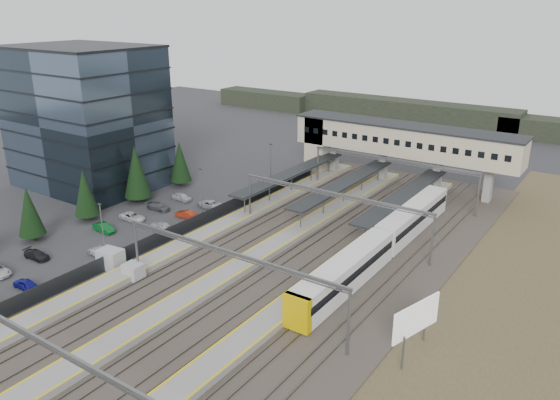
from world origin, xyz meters
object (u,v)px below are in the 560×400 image
Objects in this scene: relay_cabin_far at (134,272)px; footbridge at (389,141)px; office_building at (86,117)px; relay_cabin_near at (111,259)px; train at (382,244)px; billboard at (416,320)px.

footbridge is at bearing 79.31° from relay_cabin_far.
relay_cabin_near is (29.45, -20.37, -10.97)m from office_building.
billboard is (10.95, -16.99, 1.61)m from train.
footbridge reaches higher than relay_cabin_near.
relay_cabin_near is at bearing -141.52° from train.
relay_cabin_far is 0.05× the size of train.
relay_cabin_near is 0.08× the size of footbridge.
relay_cabin_near is 4.68m from relay_cabin_far.
footbridge is 51.94m from billboard.
footbridge is 0.98× the size of train.
office_building is at bearing 145.33° from relay_cabin_near.
office_building is at bearing 148.52° from relay_cabin_far.
office_building reaches higher than relay_cabin_near.
office_building is 41.52m from relay_cabin_far.
relay_cabin_far is at bearing -31.48° from office_building.
relay_cabin_far is at bearing -135.39° from train.
train reaches higher than relay_cabin_near.
relay_cabin_near reaches higher than relay_cabin_far.
office_building is 53.18m from footbridge.
train is at bearing 122.81° from billboard.
footbridge is (14.25, 50.37, 6.71)m from relay_cabin_near.
footbridge is at bearing 34.47° from office_building.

